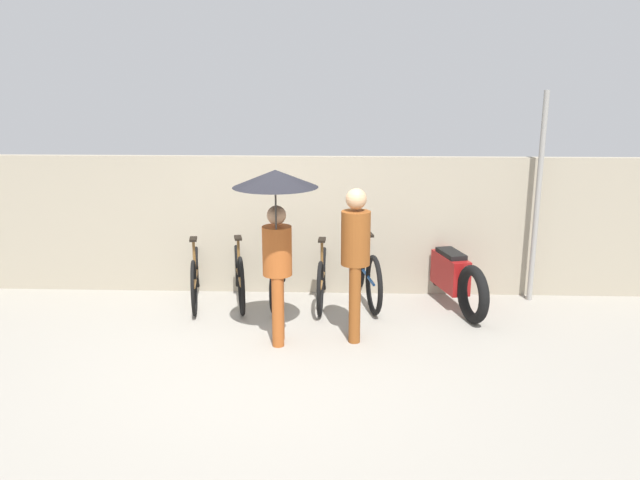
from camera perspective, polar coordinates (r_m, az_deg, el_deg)
The scene contains 11 objects.
ground_plane at distance 6.66m, azimuth -5.21°, elevation -10.91°, with size 30.00×30.00×0.00m, color gray.
back_wall at distance 8.48m, azimuth -3.44°, elevation 1.36°, with size 11.34×0.12×1.88m.
parked_bicycle_0 at distance 8.42m, azimuth -11.27°, elevation -2.98°, with size 0.50×1.76×1.03m.
parked_bicycle_1 at distance 8.33m, azimuth -7.48°, elevation -2.89°, with size 0.58×1.80×1.03m.
parked_bicycle_2 at distance 8.33m, azimuth -3.58°, elevation -3.01°, with size 0.44×1.75×1.03m.
parked_bicycle_3 at distance 8.20m, azimuth 0.26°, elevation -3.21°, with size 0.44×1.70×1.03m.
parked_bicycle_4 at distance 8.27m, azimuth 4.15°, elevation -2.92°, with size 0.50×1.74×1.11m.
pedestrian_leading at distance 6.54m, azimuth -4.04°, elevation 2.45°, with size 0.89×0.89×1.96m.
pedestrian_center at distance 6.83m, azimuth 3.26°, elevation -1.15°, with size 0.32×0.32×1.72m.
motorcycle at distance 8.27m, azimuth 11.80°, elevation -3.14°, with size 0.78×1.99×0.92m.
awning_pole at distance 8.49m, azimuth 19.28°, elevation 3.55°, with size 0.07×0.07×2.73m.
Camera 1 is at (0.82, -5.98, 2.82)m, focal length 35.00 mm.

